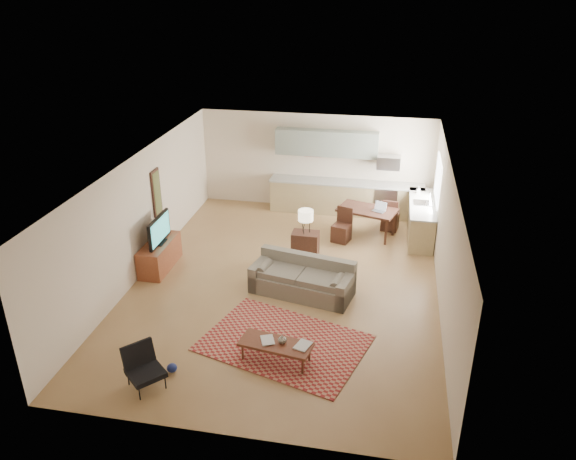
% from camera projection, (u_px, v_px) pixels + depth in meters
% --- Properties ---
extents(room, '(9.00, 9.00, 9.00)m').
position_uv_depth(room, '(285.00, 227.00, 11.71)').
color(room, olive).
rests_on(room, ground).
extents(kitchen_counter_back, '(4.26, 0.64, 0.92)m').
position_uv_depth(kitchen_counter_back, '(346.00, 198.00, 15.66)').
color(kitchen_counter_back, tan).
rests_on(kitchen_counter_back, ground).
extents(kitchen_counter_right, '(0.64, 2.26, 0.92)m').
position_uv_depth(kitchen_counter_right, '(421.00, 220.00, 14.26)').
color(kitchen_counter_right, tan).
rests_on(kitchen_counter_right, ground).
extents(kitchen_range, '(0.62, 0.62, 0.90)m').
position_uv_depth(kitchen_range, '(385.00, 201.00, 15.47)').
color(kitchen_range, '#A5A8AD').
rests_on(kitchen_range, ground).
extents(kitchen_microwave, '(0.62, 0.40, 0.35)m').
position_uv_depth(kitchen_microwave, '(388.00, 162.00, 15.03)').
color(kitchen_microwave, '#A5A8AD').
rests_on(kitchen_microwave, room).
extents(upper_cabinets, '(2.80, 0.34, 0.70)m').
position_uv_depth(upper_cabinets, '(327.00, 143.00, 15.26)').
color(upper_cabinets, gray).
rests_on(upper_cabinets, room).
extents(window_right, '(0.02, 1.40, 1.05)m').
position_uv_depth(window_right, '(438.00, 180.00, 13.75)').
color(window_right, white).
rests_on(window_right, room).
extents(wall_art_left, '(0.06, 0.42, 1.10)m').
position_uv_depth(wall_art_left, '(157.00, 193.00, 12.97)').
color(wall_art_left, olive).
rests_on(wall_art_left, room).
extents(triptych, '(1.70, 0.04, 0.50)m').
position_uv_depth(triptych, '(313.00, 148.00, 15.54)').
color(triptych, beige).
rests_on(triptych, room).
extents(rug, '(3.31, 2.73, 0.02)m').
position_uv_depth(rug, '(284.00, 343.00, 10.29)').
color(rug, maroon).
rests_on(rug, floor).
extents(sofa, '(2.37, 1.40, 0.77)m').
position_uv_depth(sofa, '(302.00, 277.00, 11.74)').
color(sofa, '#6C6556').
rests_on(sofa, floor).
extents(coffee_table, '(1.34, 0.71, 0.38)m').
position_uv_depth(coffee_table, '(276.00, 352.00, 9.76)').
color(coffee_table, '#502415').
rests_on(coffee_table, floor).
extents(book_a, '(0.42, 0.45, 0.03)m').
position_uv_depth(book_a, '(261.00, 341.00, 9.71)').
color(book_a, maroon).
rests_on(book_a, coffee_table).
extents(book_b, '(0.43, 0.46, 0.02)m').
position_uv_depth(book_b, '(297.00, 343.00, 9.65)').
color(book_b, navy).
rests_on(book_b, coffee_table).
extents(vase, '(0.23, 0.23, 0.16)m').
position_uv_depth(vase, '(282.00, 339.00, 9.66)').
color(vase, black).
rests_on(vase, coffee_table).
extents(armchair, '(0.89, 0.89, 0.72)m').
position_uv_depth(armchair, '(145.00, 369.00, 9.08)').
color(armchair, black).
rests_on(armchair, floor).
extents(tv_credenza, '(0.53, 1.38, 0.64)m').
position_uv_depth(tv_credenza, '(160.00, 255.00, 12.80)').
color(tv_credenza, brown).
rests_on(tv_credenza, floor).
extents(tv, '(0.11, 1.06, 0.64)m').
position_uv_depth(tv, '(159.00, 230.00, 12.52)').
color(tv, black).
rests_on(tv, tv_credenza).
extents(console_table, '(0.62, 0.42, 0.72)m').
position_uv_depth(console_table, '(305.00, 247.00, 13.10)').
color(console_table, '#331B13').
rests_on(console_table, floor).
extents(table_lamp, '(0.37, 0.37, 0.58)m').
position_uv_depth(table_lamp, '(306.00, 221.00, 12.83)').
color(table_lamp, beige).
rests_on(table_lamp, console_table).
extents(dining_table, '(1.61, 1.20, 0.73)m').
position_uv_depth(dining_table, '(366.00, 222.00, 14.37)').
color(dining_table, '#331B13').
rests_on(dining_table, floor).
extents(dining_chair_near, '(0.53, 0.54, 0.87)m').
position_uv_depth(dining_chair_near, '(342.00, 225.00, 14.02)').
color(dining_chair_near, '#331B13').
rests_on(dining_chair_near, floor).
extents(dining_chair_far, '(0.48, 0.50, 0.88)m').
position_uv_depth(dining_chair_far, '(391.00, 214.00, 14.66)').
color(dining_chair_far, '#331B13').
rests_on(dining_chair_far, floor).
extents(laptop, '(0.37, 0.34, 0.23)m').
position_uv_depth(laptop, '(379.00, 207.00, 14.03)').
color(laptop, '#A5A8AD').
rests_on(laptop, dining_table).
extents(soap_bottle, '(0.11, 0.11, 0.19)m').
position_uv_depth(soap_bottle, '(419.00, 190.00, 14.63)').
color(soap_bottle, beige).
rests_on(soap_bottle, kitchen_counter_right).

